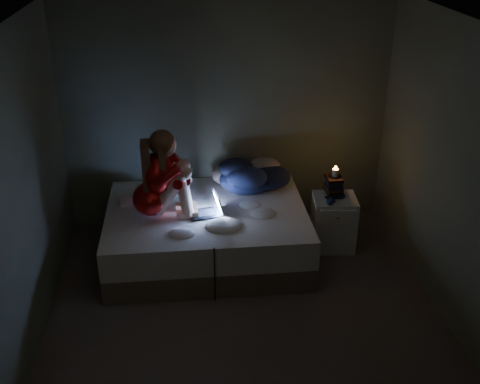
{
  "coord_description": "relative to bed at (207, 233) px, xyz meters",
  "views": [
    {
      "loc": [
        -0.48,
        -4.11,
        3.38
      ],
      "look_at": [
        0.05,
        1.0,
        0.8
      ],
      "focal_mm": 42.78,
      "sensor_mm": 36.0,
      "label": 1
    }
  ],
  "objects": [
    {
      "name": "floor",
      "position": [
        0.29,
        -1.1,
        -0.29
      ],
      "size": [
        3.6,
        3.8,
        0.02
      ],
      "primitive_type": "cube",
      "color": "#473C39",
      "rests_on": "ground"
    },
    {
      "name": "pillow",
      "position": [
        -0.67,
        0.29,
        0.35
      ],
      "size": [
        0.45,
        0.32,
        0.13
      ],
      "primitive_type": "cube",
      "color": "silver",
      "rests_on": "bed"
    },
    {
      "name": "laptop",
      "position": [
        -0.02,
        -0.11,
        0.4
      ],
      "size": [
        0.38,
        0.3,
        0.24
      ],
      "primitive_type": null,
      "rotation": [
        0.0,
        0.0,
        0.18
      ],
      "color": "black",
      "rests_on": "bed"
    },
    {
      "name": "phone",
      "position": [
        1.31,
        0.01,
        0.32
      ],
      "size": [
        0.1,
        0.15,
        0.01
      ],
      "primitive_type": "cube",
      "rotation": [
        0.0,
        0.0,
        0.22
      ],
      "color": "black",
      "rests_on": "nightstand"
    },
    {
      "name": "nightstand",
      "position": [
        1.38,
        0.06,
        0.02
      ],
      "size": [
        0.48,
        0.44,
        0.6
      ],
      "primitive_type": "cube",
      "rotation": [
        0.0,
        0.0,
        -0.09
      ],
      "color": "silver",
      "rests_on": "ground"
    },
    {
      "name": "clothes_pile",
      "position": [
        0.47,
        0.42,
        0.47
      ],
      "size": [
        0.78,
        0.71,
        0.38
      ],
      "primitive_type": null,
      "rotation": [
        0.0,
        0.0,
        -0.4
      ],
      "color": "navy",
      "rests_on": "bed"
    },
    {
      "name": "candle",
      "position": [
        1.37,
        0.13,
        0.59
      ],
      "size": [
        0.07,
        0.07,
        0.08
      ],
      "primitive_type": "cylinder",
      "color": "beige",
      "rests_on": "book_stack"
    },
    {
      "name": "blue_orb",
      "position": [
        1.29,
        -0.09,
        0.35
      ],
      "size": [
        0.08,
        0.08,
        0.08
      ],
      "primitive_type": "sphere",
      "color": "navy",
      "rests_on": "nightstand"
    },
    {
      "name": "wall_right",
      "position": [
        2.1,
        -1.1,
        1.02
      ],
      "size": [
        0.02,
        3.8,
        2.6
      ],
      "primitive_type": "cube",
      "color": "#4F5946",
      "rests_on": "ground"
    },
    {
      "name": "woman",
      "position": [
        -0.55,
        -0.08,
        0.74
      ],
      "size": [
        0.58,
        0.4,
        0.92
      ],
      "primitive_type": null,
      "rotation": [
        0.0,
        0.0,
        0.04
      ],
      "color": "#950000",
      "rests_on": "bed"
    },
    {
      "name": "wall_left",
      "position": [
        -1.52,
        -1.1,
        1.02
      ],
      "size": [
        0.02,
        3.8,
        2.6
      ],
      "primitive_type": "cube",
      "color": "#4F5946",
      "rests_on": "ground"
    },
    {
      "name": "book_stack",
      "position": [
        1.37,
        0.13,
        0.43
      ],
      "size": [
        0.19,
        0.25,
        0.24
      ],
      "primitive_type": null,
      "color": "black",
      "rests_on": "nightstand"
    },
    {
      "name": "ceiling",
      "position": [
        0.29,
        -1.1,
        2.33
      ],
      "size": [
        3.6,
        3.8,
        0.02
      ],
      "primitive_type": "cube",
      "color": "silver",
      "rests_on": "ground"
    },
    {
      "name": "bed",
      "position": [
        0.0,
        0.0,
        0.0
      ],
      "size": [
        2.06,
        1.54,
        0.57
      ],
      "primitive_type": null,
      "color": "beige",
      "rests_on": "ground"
    },
    {
      "name": "wall_front",
      "position": [
        0.29,
        -3.01,
        1.02
      ],
      "size": [
        3.6,
        0.02,
        2.6
      ],
      "primitive_type": "cube",
      "color": "#4F5946",
      "rests_on": "ground"
    },
    {
      "name": "wall_back",
      "position": [
        0.29,
        0.81,
        1.02
      ],
      "size": [
        3.6,
        0.02,
        2.6
      ],
      "primitive_type": "cube",
      "color": "#4F5946",
      "rests_on": "ground"
    }
  ]
}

